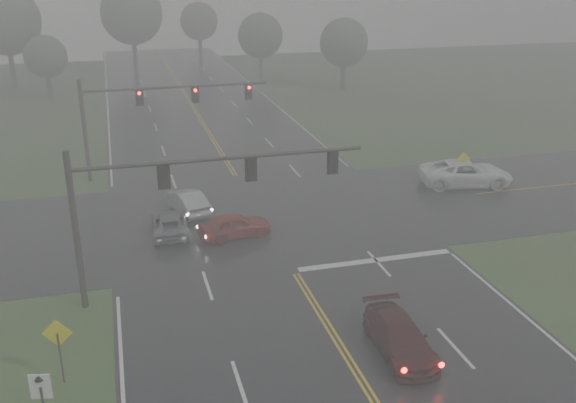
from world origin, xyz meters
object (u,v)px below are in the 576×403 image
object	(u,v)px
pickup_white	(464,185)
signal_gantry_far	(143,107)
sedan_maroon	(399,352)
sedan_silver	(188,212)
car_grey	(170,234)
sedan_red	(235,237)
signal_gantry_near	(168,192)

from	to	relation	value
pickup_white	signal_gantry_far	distance (m)	23.26
sedan_maroon	pickup_white	size ratio (longest dim) A/B	0.74
sedan_silver	car_grey	xyz separation A→B (m)	(-1.39, -3.08, 0.00)
sedan_maroon	car_grey	distance (m)	16.41
sedan_red	signal_gantry_near	distance (m)	8.77
sedan_silver	signal_gantry_far	size ratio (longest dim) A/B	0.33
signal_gantry_near	car_grey	bearing A→B (deg)	86.23
sedan_red	signal_gantry_far	bearing A→B (deg)	8.44
sedan_red	sedan_silver	world-z (taller)	sedan_silver
signal_gantry_far	car_grey	bearing A→B (deg)	-87.27
signal_gantry_near	sedan_maroon	bearing A→B (deg)	-40.88
pickup_white	signal_gantry_near	xyz separation A→B (m)	(-21.22, -10.27, 5.23)
sedan_silver	signal_gantry_near	bearing A→B (deg)	65.46
car_grey	signal_gantry_far	size ratio (longest dim) A/B	0.33
car_grey	signal_gantry_near	xyz separation A→B (m)	(-0.48, -7.30, 5.23)
sedan_maroon	car_grey	bearing A→B (deg)	120.80
car_grey	signal_gantry_near	bearing A→B (deg)	88.83
car_grey	pickup_white	distance (m)	20.95
sedan_maroon	sedan_silver	distance (m)	18.65
pickup_white	signal_gantry_far	world-z (taller)	signal_gantry_far
sedan_silver	car_grey	bearing A→B (deg)	51.37
signal_gantry_far	signal_gantry_near	bearing A→B (deg)	-89.88
pickup_white	signal_gantry_near	distance (m)	24.14
pickup_white	signal_gantry_near	bearing A→B (deg)	127.19
pickup_white	sedan_silver	bearing A→B (deg)	101.03
sedan_maroon	sedan_silver	size ratio (longest dim) A/B	1.10
sedan_red	car_grey	bearing A→B (deg)	57.29
pickup_white	signal_gantry_near	size ratio (longest dim) A/B	0.48
car_grey	signal_gantry_far	world-z (taller)	signal_gantry_far
sedan_silver	car_grey	distance (m)	3.38
car_grey	signal_gantry_far	bearing A→B (deg)	-84.66
sedan_red	signal_gantry_near	xyz separation A→B (m)	(-3.99, -5.80, 5.23)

